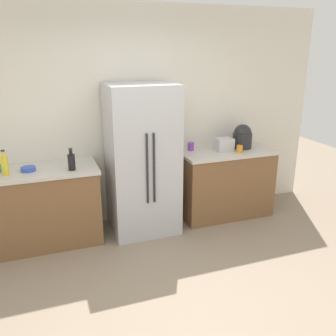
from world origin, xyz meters
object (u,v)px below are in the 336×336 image
object	(u,v)px
rice_cooker	(242,137)
bowl_a	(28,169)
bottle_a	(5,165)
bottle_b	(71,161)
refrigerator	(142,160)
cup_b	(240,149)
toaster	(224,144)
cup_c	(191,146)

from	to	relation	value
rice_cooker	bowl_a	xyz separation A→B (m)	(-2.72, -0.06, -0.13)
bottle_a	bowl_a	xyz separation A→B (m)	(0.22, 0.06, -0.09)
bottle_a	bottle_b	distance (m)	0.68
refrigerator	bottle_a	distance (m)	1.52
refrigerator	cup_b	bearing A→B (deg)	-5.42
cup_b	bowl_a	xyz separation A→B (m)	(-2.57, 0.14, -0.03)
bowl_a	toaster	bearing A→B (deg)	0.59
rice_cooker	bottle_a	xyz separation A→B (m)	(-2.95, -0.12, -0.04)
toaster	bottle_a	world-z (taller)	bottle_a
toaster	cup_c	bearing A→B (deg)	158.65
bottle_a	bottle_b	world-z (taller)	bottle_a
refrigerator	cup_b	world-z (taller)	refrigerator
toaster	bowl_a	xyz separation A→B (m)	(-2.43, -0.03, -0.06)
cup_b	bottle_a	bearing A→B (deg)	178.36
refrigerator	rice_cooker	distance (m)	1.44
cup_b	bowl_a	bearing A→B (deg)	176.94
bowl_a	refrigerator	bearing A→B (deg)	-0.71
bowl_a	rice_cooker	bearing A→B (deg)	1.31
bottle_a	cup_c	world-z (taller)	bottle_a
rice_cooker	bottle_b	world-z (taller)	rice_cooker
bottle_a	bowl_a	world-z (taller)	bottle_a
bottle_a	cup_b	world-z (taller)	bottle_a
toaster	rice_cooker	bearing A→B (deg)	7.15
cup_c	bottle_a	bearing A→B (deg)	-173.87
bottle_b	cup_b	bearing A→B (deg)	-0.23
toaster	cup_b	distance (m)	0.22
cup_b	cup_c	xyz separation A→B (m)	(-0.55, 0.32, 0.00)
toaster	bottle_b	bearing A→B (deg)	-175.53
toaster	cup_c	distance (m)	0.44
refrigerator	bottle_b	bearing A→B (deg)	-172.32
bottle_b	cup_b	distance (m)	2.11
refrigerator	cup_c	bearing A→B (deg)	15.32
rice_cooker	bowl_a	distance (m)	2.73
toaster	bottle_a	distance (m)	2.65
cup_c	bowl_a	size ratio (longest dim) A/B	0.66
toaster	bottle_a	size ratio (longest dim) A/B	0.82
bottle_b	cup_c	size ratio (longest dim) A/B	2.39
cup_b	bowl_a	world-z (taller)	cup_b
bottle_b	bowl_a	world-z (taller)	bottle_b
toaster	bowl_a	distance (m)	2.43
toaster	bowl_a	world-z (taller)	toaster
cup_b	cup_c	distance (m)	0.63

